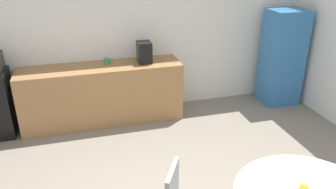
{
  "coord_description": "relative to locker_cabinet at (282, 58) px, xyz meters",
  "views": [
    {
      "loc": [
        -0.78,
        -2.19,
        2.56
      ],
      "look_at": [
        0.2,
        1.28,
        0.95
      ],
      "focal_mm": 36.25,
      "sensor_mm": 36.0,
      "label": 1
    }
  ],
  "objects": [
    {
      "name": "wall_back",
      "position": [
        -2.55,
        0.45,
        0.5
      ],
      "size": [
        6.0,
        0.1,
        2.6
      ],
      "primitive_type": "cube",
      "color": "white",
      "rests_on": "ground_plane"
    },
    {
      "name": "counter_block",
      "position": [
        -3.01,
        0.1,
        -0.35
      ],
      "size": [
        2.41,
        0.6,
        0.9
      ],
      "primitive_type": "cube",
      "color": "#9E7042",
      "rests_on": "ground_plane"
    },
    {
      "name": "locker_cabinet",
      "position": [
        0.0,
        0.0,
        0.0
      ],
      "size": [
        0.6,
        0.5,
        1.6
      ],
      "primitive_type": "cube",
      "color": "#3372B2",
      "rests_on": "ground_plane"
    },
    {
      "name": "mug_white",
      "position": [
        -2.91,
        0.17,
        0.15
      ],
      "size": [
        0.13,
        0.08,
        0.09
      ],
      "color": "#338C59",
      "rests_on": "counter_block"
    },
    {
      "name": "coffee_maker",
      "position": [
        -2.34,
        0.1,
        0.26
      ],
      "size": [
        0.2,
        0.24,
        0.32
      ],
      "primitive_type": "cube",
      "color": "black",
      "rests_on": "counter_block"
    }
  ]
}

